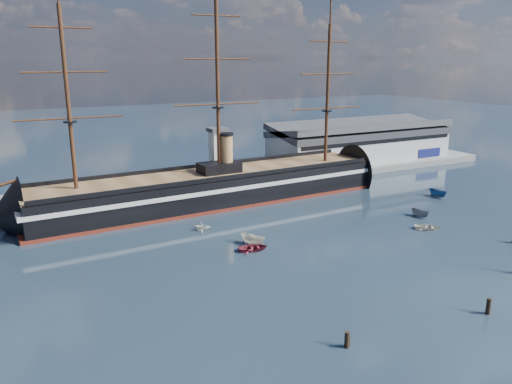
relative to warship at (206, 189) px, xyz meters
name	(u,v)px	position (x,y,z in m)	size (l,w,h in m)	color
ground	(266,223)	(6.09, -20.00, -4.04)	(600.00, 600.00, 0.00)	#1E2937
quay	(237,183)	(16.09, 16.00, -4.04)	(180.00, 18.00, 2.00)	slate
warehouse	(360,142)	(64.09, 20.00, 3.95)	(63.00, 21.00, 11.60)	#B7BABC
quay_tower	(218,154)	(9.09, 13.00, 5.72)	(5.00, 5.00, 15.00)	silver
warship	(206,189)	(0.00, 0.00, 0.00)	(113.24, 20.35, 53.94)	black
motorboat_a	(253,245)	(-2.44, -30.44, -4.04)	(6.59, 2.42, 2.64)	white
motorboat_b	(253,251)	(-3.81, -33.01, -4.04)	(3.59, 1.44, 1.68)	maroon
motorboat_c	(420,217)	(39.75, -32.21, -4.04)	(5.38, 1.97, 2.15)	#585D66
motorboat_d	(202,230)	(-8.14, -17.88, -4.04)	(5.77, 2.50, 2.12)	silver
motorboat_e	(427,229)	(34.66, -39.44, -4.04)	(3.29, 1.31, 1.53)	beige
motorboat_f	(437,197)	(56.53, -21.82, -4.04)	(6.24, 2.29, 2.49)	navy
piling_near_left	(346,347)	(-8.36, -67.60, -4.04)	(0.64, 0.64, 2.84)	black
piling_near_mid	(487,314)	(14.72, -70.04, -4.04)	(0.64, 0.64, 3.10)	black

